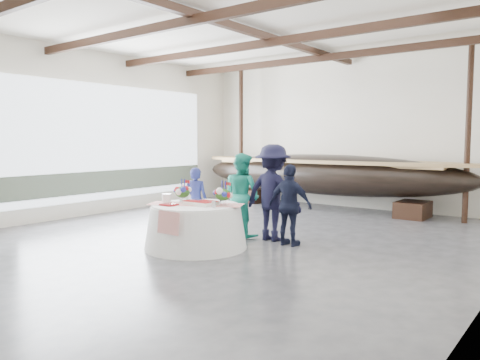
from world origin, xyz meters
The scene contains 13 objects.
floor centered at (0.00, 0.00, 0.00)m, with size 10.00×12.00×0.01m, color #3D3D42.
wall_back centered at (0.00, 6.00, 2.25)m, with size 10.00×0.02×4.50m, color silver.
wall_left centered at (-5.00, 0.00, 2.25)m, with size 0.02×12.00×4.50m, color silver.
ceiling centered at (0.00, 0.00, 4.50)m, with size 10.00×12.00×0.01m, color white.
pavilion_structure centered at (0.00, 0.86, 4.00)m, with size 9.80×11.76×4.50m.
open_bay centered at (-4.95, 1.00, 1.83)m, with size 0.03×7.00×3.20m.
longboat_display centered at (-0.38, 5.10, 1.04)m, with size 8.71×1.74×1.63m.
banquet_table centered at (-0.01, -0.93, 0.42)m, with size 1.96×1.96×0.84m.
tabletop_items centered at (-0.05, -0.82, 0.99)m, with size 1.87×1.29×0.40m.
guest_woman_blue centered at (-1.00, 0.14, 0.73)m, with size 0.53×0.35×1.46m, color navy.
guest_woman_teal centered at (0.04, 0.48, 0.89)m, with size 0.87×0.68×1.79m, color teal.
guest_man_left centered at (0.78, 0.55, 0.99)m, with size 1.28×0.74×1.98m, color black.
guest_man_right centered at (1.33, 0.32, 0.80)m, with size 0.94×0.39×1.60m, color black.
Camera 1 is at (6.03, -7.45, 2.08)m, focal length 35.00 mm.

